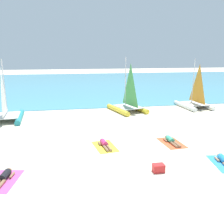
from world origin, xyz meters
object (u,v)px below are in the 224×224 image
sailboat_teal (6,112)px  sailboat_yellow (128,104)px  towel_leftmost (3,181)px  towel_center_left (105,147)px  sailboat_white (194,101)px  towel_center_right (172,143)px  sunbather_rightmost (224,161)px  sunbather_center_left (105,144)px  sunbather_center_right (171,140)px  sunbather_leftmost (4,177)px  cooler_box (159,168)px

sailboat_teal → sailboat_yellow: (9.99, 1.43, 0.01)m
towel_leftmost → towel_center_left: (4.66, 2.99, 0.00)m
sailboat_white → towel_center_right: sailboat_white is taller
towel_leftmost → sunbather_rightmost: (9.97, -0.07, 0.13)m
sailboat_teal → sunbather_rightmost: sailboat_teal is taller
sailboat_white → sunbather_center_left: 12.93m
towel_center_left → sunbather_center_right: size_ratio=1.21×
sailboat_teal → towel_center_right: size_ratio=2.48×
sailboat_white → towel_leftmost: bearing=-146.4°
sunbather_leftmost → towel_center_left: (4.65, 2.92, -0.13)m
sailboat_teal → towel_leftmost: sailboat_teal is taller
sunbather_leftmost → towel_leftmost: bearing=-90.0°
sunbather_center_right → towel_leftmost: bearing=-165.4°
sailboat_yellow → sunbather_center_left: size_ratio=3.06×
sailboat_white → sunbather_center_right: (-5.98, -8.40, -0.56)m
towel_center_left → sunbather_rightmost: 6.12m
towel_leftmost → cooler_box: 6.58m
sunbather_center_right → sunbather_rightmost: same height
sunbather_leftmost → towel_center_right: 9.02m
sailboat_yellow → towel_center_right: bearing=-101.6°
sunbather_rightmost → towel_center_right: bearing=124.7°
sailboat_yellow → towel_center_right: sailboat_yellow is taller
sailboat_teal → sunbather_leftmost: (2.08, -9.51, -0.57)m
sunbather_leftmost → cooler_box: (6.56, -0.41, 0.05)m
towel_leftmost → sunbather_leftmost: 0.14m
sunbather_center_right → towel_center_right: bearing=-90.0°
towel_center_left → sunbather_rightmost: bearing=-29.9°
sunbather_center_left → towel_center_right: (3.93, -0.18, -0.13)m
sailboat_white → cooler_box: sailboat_white is taller
sailboat_yellow → cooler_box: size_ratio=9.57×
sunbather_rightmost → towel_leftmost: bearing=-170.9°
towel_center_left → sunbather_center_right: bearing=-0.7°
towel_center_right → cooler_box: cooler_box is taller
sailboat_yellow → towel_leftmost: (-7.92, -11.01, -0.71)m
cooler_box → sunbather_leftmost: bearing=176.4°
sailboat_teal → sunbather_leftmost: size_ratio=3.01×
towel_leftmost → sailboat_teal: bearing=102.2°
sailboat_white → sunbather_leftmost: 18.41m
towel_center_right → sunbather_center_right: size_ratio=1.21×
sailboat_yellow → towel_center_left: 8.69m
sailboat_yellow → towel_leftmost: sailboat_yellow is taller
sailboat_yellow → towel_leftmost: 13.58m
sunbather_center_right → sunbather_rightmost: (1.39, -3.01, 0.00)m
towel_center_left → sunbather_rightmost: (5.31, -3.06, 0.13)m
sunbather_center_left → sunbather_rightmost: bearing=-39.4°
sunbather_rightmost → cooler_box: 3.41m
sailboat_teal → sunbather_center_right: bearing=-37.1°
sunbather_leftmost → sunbather_rightmost: same height
sailboat_yellow → sunbather_center_right: size_ratio=3.05×
sunbather_center_left → sunbather_center_right: 3.93m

